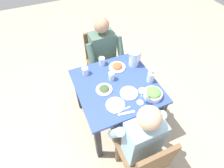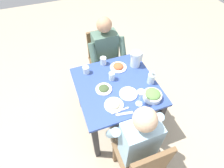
# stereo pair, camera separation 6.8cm
# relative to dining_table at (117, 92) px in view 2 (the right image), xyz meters

# --- Properties ---
(ground_plane) EXTENTS (8.00, 8.00, 0.00)m
(ground_plane) POSITION_rel_dining_table_xyz_m (0.00, 0.00, -0.59)
(ground_plane) COLOR tan
(dining_table) EXTENTS (0.87, 0.87, 0.71)m
(dining_table) POSITION_rel_dining_table_xyz_m (0.00, 0.00, 0.00)
(dining_table) COLOR #334C99
(dining_table) RESTS_ON ground_plane
(chair_near) EXTENTS (0.40, 0.40, 0.86)m
(chair_near) POSITION_rel_dining_table_xyz_m (-0.04, -0.78, -0.11)
(chair_near) COLOR brown
(chair_near) RESTS_ON ground_plane
(chair_far) EXTENTS (0.40, 0.40, 0.86)m
(chair_far) POSITION_rel_dining_table_xyz_m (0.09, 0.78, -0.11)
(chair_far) COLOR brown
(chair_far) RESTS_ON ground_plane
(diner_near) EXTENTS (0.48, 0.53, 1.15)m
(diner_near) POSITION_rel_dining_table_xyz_m (-0.04, -0.57, 0.04)
(diner_near) COLOR #9EC6E0
(diner_near) RESTS_ON ground_plane
(diner_far) EXTENTS (0.48, 0.53, 1.15)m
(diner_far) POSITION_rel_dining_table_xyz_m (0.09, 0.57, 0.04)
(diner_far) COLOR #4C6B5B
(diner_far) RESTS_ON ground_plane
(water_pitcher) EXTENTS (0.16, 0.12, 0.19)m
(water_pitcher) POSITION_rel_dining_table_xyz_m (0.33, 0.22, 0.22)
(water_pitcher) COLOR silver
(water_pitcher) RESTS_ON dining_table
(salad_bowl) EXTENTS (0.19, 0.19, 0.09)m
(salad_bowl) POSITION_rel_dining_table_xyz_m (0.28, -0.29, 0.16)
(salad_bowl) COLOR white
(salad_bowl) RESTS_ON dining_table
(plate_dolmas) EXTENTS (0.18, 0.18, 0.04)m
(plate_dolmas) POSITION_rel_dining_table_xyz_m (-0.15, -0.01, 0.14)
(plate_dolmas) COLOR white
(plate_dolmas) RESTS_ON dining_table
(plate_rice_curry) EXTENTS (0.20, 0.20, 0.06)m
(plate_rice_curry) POSITION_rel_dining_table_xyz_m (0.12, 0.25, 0.14)
(plate_rice_curry) COLOR white
(plate_rice_curry) RESTS_ON dining_table
(plate_yoghurt) EXTENTS (0.19, 0.19, 0.04)m
(plate_yoghurt) POSITION_rel_dining_table_xyz_m (0.07, -0.16, 0.14)
(plate_yoghurt) COLOR white
(plate_yoghurt) RESTS_ON dining_table
(plate_beans) EXTENTS (0.19, 0.19, 0.04)m
(plate_beans) POSITION_rel_dining_table_xyz_m (-0.13, -0.24, 0.14)
(plate_beans) COLOR white
(plate_beans) RESTS_ON dining_table
(water_glass_near_left) EXTENTS (0.08, 0.08, 0.10)m
(water_glass_near_left) POSITION_rel_dining_table_xyz_m (-0.03, 0.38, 0.17)
(water_glass_near_left) COLOR silver
(water_glass_near_left) RESTS_ON dining_table
(water_glass_center) EXTENTS (0.07, 0.07, 0.10)m
(water_glass_center) POSITION_rel_dining_table_xyz_m (-0.02, 0.10, 0.17)
(water_glass_center) COLOR silver
(water_glass_center) RESTS_ON dining_table
(water_glass_near_right) EXTENTS (0.08, 0.08, 0.09)m
(water_glass_near_right) POSITION_rel_dining_table_xyz_m (-0.26, 0.30, 0.16)
(water_glass_near_right) COLOR silver
(water_glass_near_right) RESTS_ON dining_table
(wine_glass) EXTENTS (0.08, 0.08, 0.20)m
(wine_glass) POSITION_rel_dining_table_xyz_m (0.12, -0.31, 0.26)
(wine_glass) COLOR silver
(wine_glass) RESTS_ON dining_table
(oil_carafe) EXTENTS (0.08, 0.08, 0.16)m
(oil_carafe) POSITION_rel_dining_table_xyz_m (0.37, -0.09, 0.18)
(oil_carafe) COLOR silver
(oil_carafe) RESTS_ON dining_table
(fork_near) EXTENTS (0.17, 0.05, 0.01)m
(fork_near) POSITION_rel_dining_table_xyz_m (-0.07, -0.37, 0.13)
(fork_near) COLOR silver
(fork_near) RESTS_ON dining_table
(knife_near) EXTENTS (0.19, 0.03, 0.01)m
(knife_near) POSITION_rel_dining_table_xyz_m (-0.09, -0.32, 0.13)
(knife_near) COLOR silver
(knife_near) RESTS_ON dining_table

